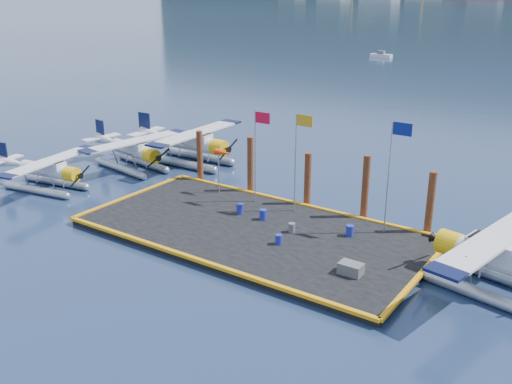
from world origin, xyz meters
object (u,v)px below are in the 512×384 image
(seaplane_a, at_px, (48,172))
(piling_4, at_px, (430,205))
(seaplane_c, at_px, (193,145))
(flagpole_red, at_px, (258,143))
(crate, at_px, (351,269))
(flagpole_blue, at_px, (393,161))
(windsock, at_px, (224,154))
(seaplane_d, at_px, (500,263))
(flagpole_yellow, at_px, (299,148))
(piling_1, at_px, (250,167))
(piling_3, at_px, (365,190))
(seaplane_b, at_px, (134,152))
(drum_5, at_px, (263,215))
(drum_2, at_px, (292,228))
(piling_0, at_px, (200,158))
(drum_1, at_px, (279,239))
(piling_2, at_px, (308,181))
(drum_4, at_px, (350,231))
(drum_0, at_px, (240,209))

(seaplane_a, height_order, piling_4, piling_4)
(seaplane_c, height_order, flagpole_red, flagpole_red)
(crate, bearing_deg, flagpole_blue, 94.43)
(seaplane_c, bearing_deg, windsock, 52.62)
(seaplane_d, relative_size, windsock, 3.29)
(seaplane_a, height_order, flagpole_yellow, flagpole_yellow)
(piling_1, height_order, piling_3, piling_3)
(flagpole_blue, bearing_deg, windsock, 180.00)
(windsock, xyz_separation_m, piling_1, (1.03, 1.60, -1.13))
(flagpole_yellow, relative_size, windsock, 1.99)
(seaplane_d, relative_size, piling_3, 2.39)
(flagpole_red, bearing_deg, crate, -31.15)
(seaplane_b, bearing_deg, crate, 81.58)
(drum_5, bearing_deg, flagpole_yellow, 66.31)
(drum_5, bearing_deg, windsock, 153.79)
(seaplane_a, xyz_separation_m, windsock, (11.46, 5.60, 1.90))
(flagpole_blue, bearing_deg, crate, -85.57)
(seaplane_a, distance_m, windsock, 12.89)
(drum_2, xyz_separation_m, piling_4, (6.39, 4.58, 1.32))
(windsock, height_order, piling_0, piling_0)
(seaplane_d, bearing_deg, flagpole_red, 90.71)
(windsock, bearing_deg, drum_1, -32.85)
(flagpole_blue, distance_m, piling_0, 15.51)
(seaplane_a, bearing_deg, piling_2, 103.41)
(seaplane_c, xyz_separation_m, flagpole_red, (9.88, -5.12, 2.78))
(seaplane_a, xyz_separation_m, drum_2, (18.60, 2.61, -0.65))
(drum_1, height_order, piling_1, piling_1)
(seaplane_a, height_order, piling_2, piling_2)
(flagpole_red, height_order, piling_4, flagpole_red)
(drum_1, relative_size, crate, 0.49)
(seaplane_b, relative_size, drum_4, 14.68)
(piling_1, bearing_deg, flagpole_yellow, -18.79)
(crate, bearing_deg, piling_4, 79.43)
(drum_5, height_order, flagpole_yellow, flagpole_yellow)
(drum_0, relative_size, piling_4, 0.16)
(drum_1, xyz_separation_m, flagpole_red, (-4.67, 4.78, 3.71))
(drum_0, xyz_separation_m, piling_4, (10.55, 3.93, 1.29))
(piling_4, bearing_deg, crate, -100.57)
(piling_0, bearing_deg, flagpole_blue, -6.01)
(drum_1, relative_size, piling_1, 0.13)
(drum_5, distance_m, flagpole_red, 4.78)
(drum_0, xyz_separation_m, flagpole_blue, (8.74, 2.33, 3.97))
(windsock, bearing_deg, piling_0, 155.27)
(seaplane_b, distance_m, drum_2, 17.70)
(seaplane_a, height_order, flagpole_blue, flagpole_blue)
(seaplane_c, bearing_deg, piling_2, 72.71)
(seaplane_d, height_order, drum_1, seaplane_d)
(crate, xyz_separation_m, piling_3, (-2.64, 7.30, 1.46))
(crate, xyz_separation_m, flagpole_blue, (-0.44, 5.70, 4.00))
(drum_2, xyz_separation_m, flagpole_yellow, (-1.41, 2.98, 3.84))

